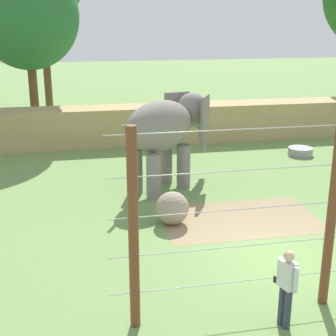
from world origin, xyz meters
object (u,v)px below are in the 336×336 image
Objects in this scene: elephant at (166,129)px; zookeeper at (287,285)px; enrichment_ball at (172,208)px; water_tub at (300,151)px.

zookeeper is (0.69, -8.69, -1.25)m from elephant.
water_tub is at bearing 41.07° from enrichment_ball.
elephant reaches higher than water_tub.
elephant is 3.90× the size of enrichment_ball.
zookeeper is at bearing -77.91° from enrichment_ball.
elephant is 3.54× the size of water_tub.
water_tub is (6.75, 2.99, -2.00)m from elephant.
water_tub is (6.06, 11.68, -0.74)m from zookeeper.
zookeeper is at bearing -85.47° from elephant.
enrichment_ball is 5.53m from zookeeper.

